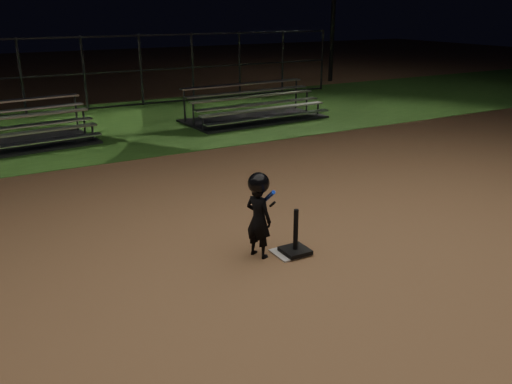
% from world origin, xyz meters
% --- Properties ---
extents(ground, '(80.00, 80.00, 0.00)m').
position_xyz_m(ground, '(0.00, 0.00, 0.00)').
color(ground, '#936842').
rests_on(ground, ground).
extents(grass_strip, '(60.00, 8.00, 0.01)m').
position_xyz_m(grass_strip, '(0.00, 10.00, 0.01)').
color(grass_strip, '#2A561B').
rests_on(grass_strip, ground).
extents(home_plate, '(0.45, 0.45, 0.02)m').
position_xyz_m(home_plate, '(0.00, 0.00, 0.01)').
color(home_plate, beige).
rests_on(home_plate, ground).
extents(batting_tee, '(0.38, 0.38, 0.68)m').
position_xyz_m(batting_tee, '(0.06, -0.06, 0.14)').
color(batting_tee, black).
rests_on(batting_tee, home_plate).
extents(child_batter, '(0.45, 0.65, 1.27)m').
position_xyz_m(child_batter, '(-0.43, 0.16, 0.67)').
color(child_batter, black).
rests_on(child_batter, ground).
extents(bleacher_left, '(4.71, 2.68, 1.10)m').
position_xyz_m(bleacher_left, '(-3.09, 8.70, 0.23)').
color(bleacher_left, silver).
rests_on(bleacher_left, ground).
extents(bleacher_right, '(4.53, 2.40, 1.08)m').
position_xyz_m(bleacher_right, '(4.24, 8.65, 0.22)').
color(bleacher_right, '#BABABF').
rests_on(bleacher_right, ground).
extents(backstop_fence, '(20.08, 0.08, 2.50)m').
position_xyz_m(backstop_fence, '(0.00, 13.00, 1.25)').
color(backstop_fence, '#38383D').
rests_on(backstop_fence, ground).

